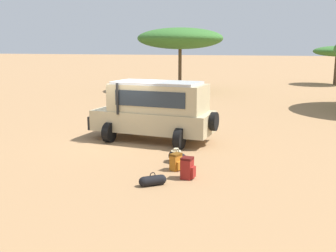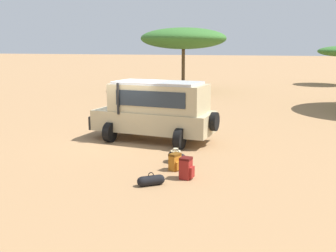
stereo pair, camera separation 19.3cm
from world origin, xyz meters
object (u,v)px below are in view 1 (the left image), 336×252
safari_vehicle (155,109)px  duffel_bag_soft_canvas (153,180)px  backpack_beside_front_wheel (188,168)px  duffel_bag_low_black_case (178,157)px  backpack_cluster_center (176,162)px  acacia_tree_far_left (180,39)px

safari_vehicle → duffel_bag_soft_canvas: (1.83, -5.08, -1.15)m
backpack_beside_front_wheel → duffel_bag_soft_canvas: bearing=-131.2°
duffel_bag_low_black_case → duffel_bag_soft_canvas: duffel_bag_low_black_case is taller
backpack_beside_front_wheel → duffel_bag_low_black_case: backpack_beside_front_wheel is taller
backpack_cluster_center → acacia_tree_far_left: bearing=106.9°
backpack_cluster_center → duffel_bag_low_black_case: (-0.18, 0.74, -0.06)m
safari_vehicle → backpack_beside_front_wheel: safari_vehicle is taller
backpack_beside_front_wheel → duffel_bag_low_black_case: bearing=118.1°
backpack_beside_front_wheel → backpack_cluster_center: (-0.56, 0.67, -0.05)m
duffel_bag_low_black_case → safari_vehicle: bearing=123.4°
safari_vehicle → backpack_beside_front_wheel: 5.04m
duffel_bag_low_black_case → acacia_tree_far_left: acacia_tree_far_left is taller
safari_vehicle → backpack_beside_front_wheel: bearing=-58.3°
duffel_bag_low_black_case → backpack_cluster_center: bearing=-75.9°
duffel_bag_low_black_case → acacia_tree_far_left: bearing=107.0°
safari_vehicle → backpack_cluster_center: (2.03, -3.54, -1.03)m
safari_vehicle → backpack_beside_front_wheel: (2.60, -4.21, -0.98)m
acacia_tree_far_left → duffel_bag_soft_canvas: bearing=-74.6°
safari_vehicle → duffel_bag_soft_canvas: size_ratio=7.92×
backpack_cluster_center → acacia_tree_far_left: (-6.52, 21.43, 4.22)m
backpack_cluster_center → duffel_bag_low_black_case: backpack_cluster_center is taller
safari_vehicle → backpack_cluster_center: size_ratio=10.04×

